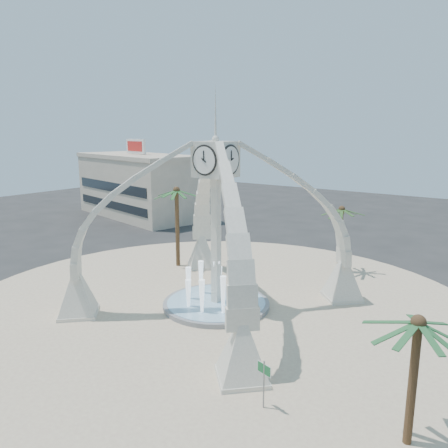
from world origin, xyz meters
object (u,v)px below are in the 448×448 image
Objects in this scene: palm_east at (418,324)px; palm_west at (177,192)px; clock_tower at (216,223)px; fountain at (216,303)px; palm_north at (342,210)px; street_sign at (264,375)px.

palm_west is at bearing 152.22° from palm_east.
clock_tower is at bearing 155.53° from palm_east.
fountain is (0.00, 0.00, -6.20)m from clock_tower.
clock_tower is 2.16× the size of palm_west.
palm_north is (-11.19, 20.49, 0.49)m from palm_east.
street_sign is (18.52, -14.52, -5.62)m from palm_west.
palm_east is at bearing -24.47° from fountain.
fountain is at bearing -32.90° from palm_west.
street_sign is (-6.15, -1.52, -3.67)m from palm_east.
fountain is 13.08m from palm_west.
palm_north reaches higher than palm_east.
palm_west is at bearing -150.91° from palm_north.
clock_tower reaches higher than palm_west.
clock_tower is 2.87× the size of palm_east.
palm_west is at bearing 147.10° from fountain.
fountain is at bearing 155.53° from palm_east.
street_sign is at bearing -38.09° from palm_west.
palm_east is 0.93× the size of palm_north.
palm_west is 24.19m from street_sign.
palm_east is 23.36m from palm_north.
palm_east is at bearing -27.78° from palm_west.
palm_east reaches higher than street_sign.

